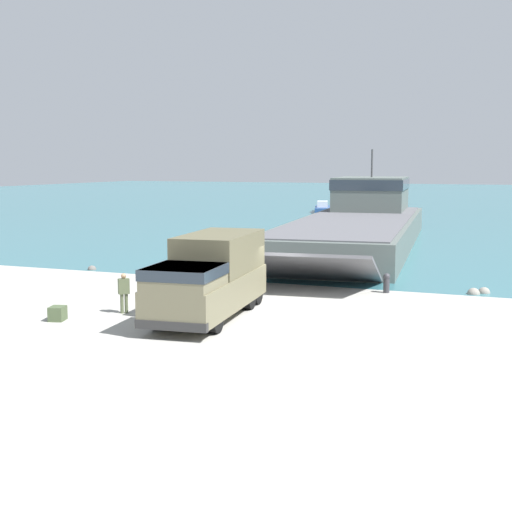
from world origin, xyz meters
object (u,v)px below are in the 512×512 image
mooring_bollard (386,282)px  cargo_crate (58,313)px  military_truck (210,276)px  moored_boat_a (369,206)px  soldier_on_ramp (124,290)px  moored_boat_b (322,208)px  landing_craft (359,221)px

mooring_bollard → cargo_crate: mooring_bollard is taller
military_truck → moored_boat_a: (-7.40, 62.71, -0.90)m
soldier_on_ramp → cargo_crate: bearing=-82.6°
moored_boat_a → soldier_on_ramp: bearing=-16.3°
moored_boat_b → mooring_bollard: (18.30, -52.51, 0.04)m
soldier_on_ramp → moored_boat_b: 61.72m
landing_craft → military_truck: landing_craft is taller
military_truck → cargo_crate: bearing=-67.2°
military_truck → mooring_bollard: bearing=138.8°
landing_craft → soldier_on_ramp: size_ratio=22.42×
cargo_crate → military_truck: bearing=28.7°
landing_craft → military_truck: bearing=-94.8°
moored_boat_b → cargo_crate: moored_boat_b is taller
military_truck → soldier_on_ramp: size_ratio=5.03×
military_truck → moored_boat_b: size_ratio=1.17×
landing_craft → cargo_crate: size_ratio=55.06×
landing_craft → mooring_bollard: bearing=-79.3°
moored_boat_b → cargo_crate: 63.62m
military_truck → mooring_bollard: (5.53, 7.80, -1.12)m
moored_boat_a → moored_boat_b: size_ratio=0.93×
soldier_on_ramp → military_truck: bearing=56.6°
soldier_on_ramp → mooring_bollard: size_ratio=1.76×
moored_boat_b → military_truck: bearing=-93.9°
soldier_on_ramp → moored_boat_b: soldier_on_ramp is taller
military_truck → moored_boat_a: military_truck is taller
soldier_on_ramp → mooring_bollard: soldier_on_ramp is taller
soldier_on_ramp → cargo_crate: size_ratio=2.46×
landing_craft → military_truck: 28.21m
moored_boat_a → moored_boat_b: 5.88m
soldier_on_ramp → cargo_crate: 2.80m
cargo_crate → moored_boat_b: bearing=96.8°
cargo_crate → landing_craft: bearing=81.5°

